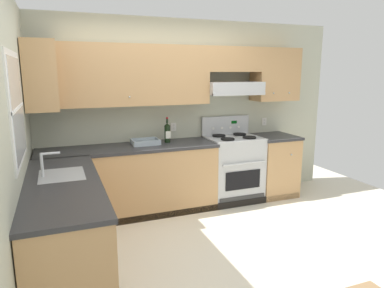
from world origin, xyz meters
TOP-DOWN VIEW (x-y plane):
  - ground_plane at (0.00, 0.00)m, footprint 7.04×7.04m
  - wall_back at (0.40, 1.53)m, footprint 4.68×0.57m
  - wall_left at (-1.59, 0.23)m, footprint 0.47×4.00m
  - counter_back_run at (0.04, 1.24)m, footprint 3.60×0.65m
  - counter_left_run at (-1.24, -0.00)m, footprint 0.63×1.91m
  - stove at (1.08, 1.25)m, footprint 0.76×0.62m
  - wine_bottle at (0.12, 1.33)m, footprint 0.08×0.08m
  - bowl at (-0.19, 1.31)m, footprint 0.35×0.28m

SIDE VIEW (x-z plane):
  - ground_plane at x=0.00m, z-range 0.00..0.00m
  - counter_back_run at x=0.04m, z-range 0.00..0.91m
  - counter_left_run at x=-1.24m, z-range -0.11..1.03m
  - stove at x=1.08m, z-range -0.12..1.08m
  - bowl at x=-0.19m, z-range 0.90..0.97m
  - wine_bottle at x=0.12m, z-range 0.88..1.22m
  - wall_left at x=-1.59m, z-range 0.07..2.62m
  - wall_back at x=0.40m, z-range 0.20..2.75m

